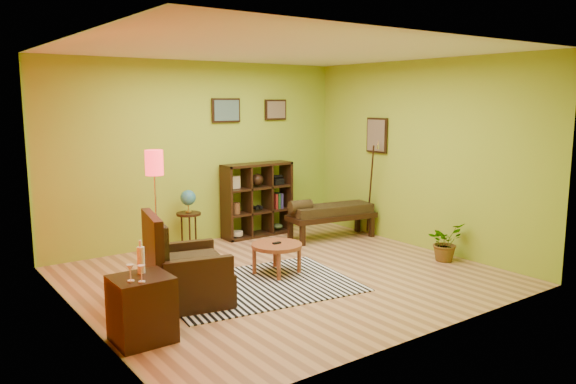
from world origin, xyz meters
TOP-DOWN VIEW (x-y plane):
  - ground at (0.00, 0.00)m, footprint 5.00×5.00m
  - room_shell at (-0.09, 0.01)m, footprint 5.04×4.54m
  - zebra_rug at (-0.48, -0.12)m, footprint 2.46×1.91m
  - coffee_table at (-0.03, 0.14)m, footprint 0.65×0.65m
  - armchair at (-1.46, -0.12)m, footprint 1.00×1.00m
  - side_cabinet at (-2.20, -0.79)m, footprint 0.52×0.48m
  - floor_lamp at (-1.21, 1.17)m, footprint 0.24×0.24m
  - globe_table at (-0.38, 1.95)m, footprint 0.37×0.37m
  - cube_shelf at (0.91, 2.03)m, footprint 1.20×0.35m
  - bench at (1.72, 1.18)m, footprint 1.51×0.75m
  - potted_plant at (2.21, -0.73)m, footprint 0.50×0.55m

SIDE VIEW (x-z plane):
  - ground at x=0.00m, z-range 0.00..0.00m
  - zebra_rug at x=-0.48m, z-range 0.00..0.01m
  - potted_plant at x=2.21m, z-range 0.00..0.42m
  - armchair at x=-1.46m, z-range -0.20..0.82m
  - side_cabinet at x=-2.20m, z-range -0.15..0.78m
  - coffee_table at x=-0.03m, z-range 0.13..0.55m
  - bench at x=1.72m, z-range 0.09..0.76m
  - cube_shelf at x=0.91m, z-range 0.00..1.20m
  - globe_table at x=-0.38m, z-range 0.23..1.12m
  - floor_lamp at x=-1.21m, z-range 0.49..2.08m
  - room_shell at x=-0.09m, z-range 0.39..3.21m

